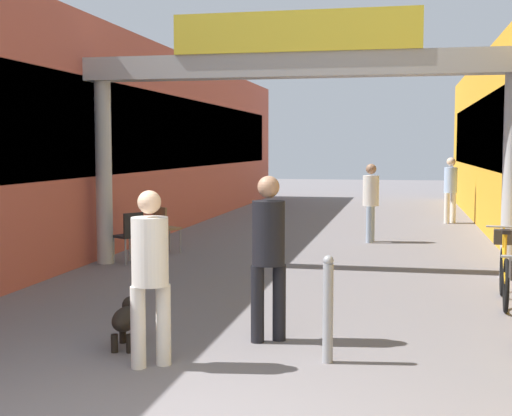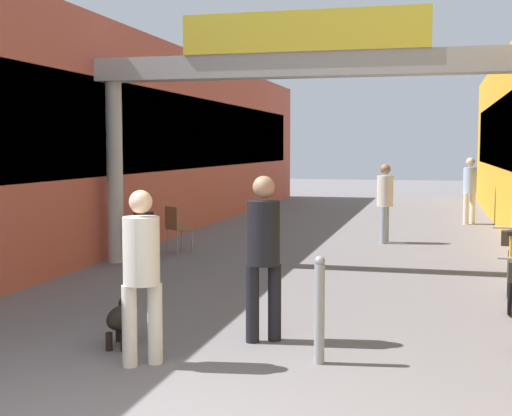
{
  "view_description": "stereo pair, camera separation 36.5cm",
  "coord_description": "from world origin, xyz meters",
  "px_view_note": "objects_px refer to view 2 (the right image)",
  "views": [
    {
      "loc": [
        1.71,
        -4.2,
        2.03
      ],
      "look_at": [
        0.0,
        4.08,
        1.3
      ],
      "focal_mm": 50.0,
      "sensor_mm": 36.0,
      "label": 1
    },
    {
      "loc": [
        2.06,
        -4.12,
        2.03
      ],
      "look_at": [
        0.0,
        4.08,
        1.3
      ],
      "focal_mm": 50.0,
      "sensor_mm": 36.0,
      "label": 2
    }
  ],
  "objects_px": {
    "pedestrian_elderly_walking": "(470,186)",
    "bollard_post_metal": "(319,309)",
    "pedestrian_companion": "(264,247)",
    "pedestrian_with_dog": "(142,266)",
    "dog_on_leash": "(122,317)",
    "pedestrian_carrying_crate": "(385,198)",
    "bicycle_orange_farthest": "(510,271)",
    "cafe_chair_wood_farther": "(176,225)",
    "cafe_chair_black_nearer": "(141,232)"
  },
  "relations": [
    {
      "from": "cafe_chair_wood_farther",
      "to": "pedestrian_with_dog",
      "type": "bearing_deg",
      "value": -72.01
    },
    {
      "from": "pedestrian_with_dog",
      "to": "pedestrian_companion",
      "type": "distance_m",
      "value": 1.39
    },
    {
      "from": "dog_on_leash",
      "to": "bollard_post_metal",
      "type": "distance_m",
      "value": 2.07
    },
    {
      "from": "pedestrian_with_dog",
      "to": "bicycle_orange_farthest",
      "type": "bearing_deg",
      "value": 44.76
    },
    {
      "from": "bicycle_orange_farthest",
      "to": "cafe_chair_black_nearer",
      "type": "relative_size",
      "value": 1.9
    },
    {
      "from": "cafe_chair_black_nearer",
      "to": "cafe_chair_wood_farther",
      "type": "bearing_deg",
      "value": 81.13
    },
    {
      "from": "pedestrian_carrying_crate",
      "to": "cafe_chair_wood_farther",
      "type": "distance_m",
      "value": 4.49
    },
    {
      "from": "pedestrian_companion",
      "to": "cafe_chair_wood_farther",
      "type": "relative_size",
      "value": 1.95
    },
    {
      "from": "bicycle_orange_farthest",
      "to": "bollard_post_metal",
      "type": "relative_size",
      "value": 1.65
    },
    {
      "from": "pedestrian_carrying_crate",
      "to": "bollard_post_metal",
      "type": "relative_size",
      "value": 1.63
    },
    {
      "from": "pedestrian_with_dog",
      "to": "cafe_chair_wood_farther",
      "type": "distance_m",
      "value": 7.09
    },
    {
      "from": "pedestrian_with_dog",
      "to": "pedestrian_carrying_crate",
      "type": "bearing_deg",
      "value": 80.07
    },
    {
      "from": "pedestrian_elderly_walking",
      "to": "bollard_post_metal",
      "type": "bearing_deg",
      "value": -98.41
    },
    {
      "from": "pedestrian_companion",
      "to": "pedestrian_elderly_walking",
      "type": "distance_m",
      "value": 12.56
    },
    {
      "from": "pedestrian_companion",
      "to": "dog_on_leash",
      "type": "distance_m",
      "value": 1.61
    },
    {
      "from": "pedestrian_carrying_crate",
      "to": "pedestrian_elderly_walking",
      "type": "distance_m",
      "value": 4.65
    },
    {
      "from": "pedestrian_carrying_crate",
      "to": "bicycle_orange_farthest",
      "type": "height_order",
      "value": "pedestrian_carrying_crate"
    },
    {
      "from": "pedestrian_companion",
      "to": "pedestrian_elderly_walking",
      "type": "bearing_deg",
      "value": 78.09
    },
    {
      "from": "pedestrian_with_dog",
      "to": "pedestrian_carrying_crate",
      "type": "relative_size",
      "value": 0.98
    },
    {
      "from": "dog_on_leash",
      "to": "bollard_post_metal",
      "type": "relative_size",
      "value": 0.65
    },
    {
      "from": "pedestrian_elderly_walking",
      "to": "dog_on_leash",
      "type": "distance_m",
      "value": 13.39
    },
    {
      "from": "pedestrian_carrying_crate",
      "to": "cafe_chair_wood_farther",
      "type": "xyz_separation_m",
      "value": [
        -3.78,
        -2.38,
        -0.41
      ]
    },
    {
      "from": "pedestrian_companion",
      "to": "pedestrian_carrying_crate",
      "type": "relative_size",
      "value": 1.04
    },
    {
      "from": "pedestrian_elderly_walking",
      "to": "bollard_post_metal",
      "type": "relative_size",
      "value": 1.71
    },
    {
      "from": "pedestrian_carrying_crate",
      "to": "pedestrian_elderly_walking",
      "type": "height_order",
      "value": "pedestrian_elderly_walking"
    },
    {
      "from": "pedestrian_elderly_walking",
      "to": "dog_on_leash",
      "type": "relative_size",
      "value": 2.61
    },
    {
      "from": "pedestrian_elderly_walking",
      "to": "cafe_chair_wood_farther",
      "type": "xyz_separation_m",
      "value": [
        -5.68,
        -6.62,
        -0.46
      ]
    },
    {
      "from": "dog_on_leash",
      "to": "cafe_chair_wood_farther",
      "type": "distance_m",
      "value": 6.39
    },
    {
      "from": "pedestrian_with_dog",
      "to": "pedestrian_elderly_walking",
      "type": "height_order",
      "value": "pedestrian_elderly_walking"
    },
    {
      "from": "bicycle_orange_farthest",
      "to": "bollard_post_metal",
      "type": "height_order",
      "value": "bollard_post_metal"
    },
    {
      "from": "bicycle_orange_farthest",
      "to": "cafe_chair_wood_farther",
      "type": "xyz_separation_m",
      "value": [
        -5.75,
        3.19,
        0.1
      ]
    },
    {
      "from": "cafe_chair_black_nearer",
      "to": "cafe_chair_wood_farther",
      "type": "distance_m",
      "value": 1.26
    },
    {
      "from": "pedestrian_elderly_walking",
      "to": "bicycle_orange_farthest",
      "type": "relative_size",
      "value": 1.03
    },
    {
      "from": "cafe_chair_black_nearer",
      "to": "bollard_post_metal",
      "type": "bearing_deg",
      "value": -51.77
    },
    {
      "from": "cafe_chair_wood_farther",
      "to": "dog_on_leash",
      "type": "bearing_deg",
      "value": -74.42
    },
    {
      "from": "pedestrian_companion",
      "to": "pedestrian_with_dog",
      "type": "bearing_deg",
      "value": -130.42
    },
    {
      "from": "dog_on_leash",
      "to": "pedestrian_elderly_walking",
      "type": "bearing_deg",
      "value": 72.75
    },
    {
      "from": "pedestrian_carrying_crate",
      "to": "cafe_chair_black_nearer",
      "type": "xyz_separation_m",
      "value": [
        -3.97,
        -3.63,
        -0.41
      ]
    },
    {
      "from": "pedestrian_companion",
      "to": "bollard_post_metal",
      "type": "height_order",
      "value": "pedestrian_companion"
    },
    {
      "from": "bollard_post_metal",
      "to": "pedestrian_with_dog",
      "type": "bearing_deg",
      "value": -164.22
    },
    {
      "from": "pedestrian_with_dog",
      "to": "cafe_chair_wood_farther",
      "type": "height_order",
      "value": "pedestrian_with_dog"
    },
    {
      "from": "cafe_chair_wood_farther",
      "to": "bicycle_orange_farthest",
      "type": "bearing_deg",
      "value": -29.02
    },
    {
      "from": "bollard_post_metal",
      "to": "pedestrian_elderly_walking",
      "type": "bearing_deg",
      "value": 81.59
    },
    {
      "from": "pedestrian_carrying_crate",
      "to": "bollard_post_metal",
      "type": "xyz_separation_m",
      "value": [
        -0.01,
        -8.66,
        -0.43
      ]
    },
    {
      "from": "cafe_chair_wood_farther",
      "to": "pedestrian_elderly_walking",
      "type": "bearing_deg",
      "value": 49.38
    },
    {
      "from": "pedestrian_with_dog",
      "to": "dog_on_leash",
      "type": "bearing_deg",
      "value": 128.95
    },
    {
      "from": "pedestrian_carrying_crate",
      "to": "bollard_post_metal",
      "type": "height_order",
      "value": "pedestrian_carrying_crate"
    },
    {
      "from": "pedestrian_elderly_walking",
      "to": "bicycle_orange_farthest",
      "type": "bearing_deg",
      "value": -89.57
    },
    {
      "from": "dog_on_leash",
      "to": "bicycle_orange_farthest",
      "type": "relative_size",
      "value": 0.4
    },
    {
      "from": "bicycle_orange_farthest",
      "to": "cafe_chair_black_nearer",
      "type": "bearing_deg",
      "value": 161.89
    }
  ]
}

